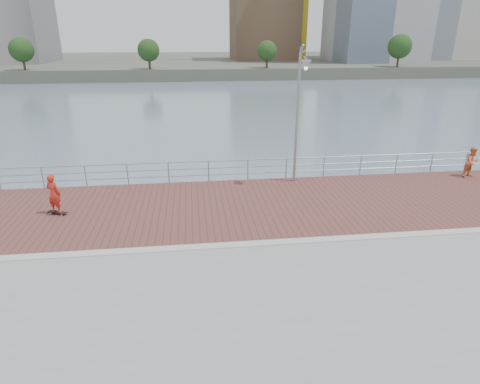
{
  "coord_description": "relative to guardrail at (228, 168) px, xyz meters",
  "views": [
    {
      "loc": [
        -1.8,
        -12.77,
        7.12
      ],
      "look_at": [
        0.0,
        2.0,
        1.3
      ],
      "focal_mm": 30.0,
      "sensor_mm": 36.0,
      "label": 1
    }
  ],
  "objects": [
    {
      "name": "shoreline_trees",
      "position": [
        -8.26,
        70.0,
        3.79
      ],
      "size": [
        110.09,
        5.21,
        6.95
      ],
      "color": "#473323",
      "rests_on": "far_shore"
    },
    {
      "name": "far_shore",
      "position": [
        -0.0,
        115.5,
        -1.44
      ],
      "size": [
        320.0,
        95.0,
        2.5
      ],
      "primitive_type": "cube",
      "color": "#4C5142",
      "rests_on": "ground"
    },
    {
      "name": "guardrail",
      "position": [
        0.0,
        0.0,
        0.0
      ],
      "size": [
        39.06,
        0.06,
        1.13
      ],
      "color": "#8C9EA8",
      "rests_on": "brick_lane"
    },
    {
      "name": "skateboard",
      "position": [
        -7.65,
        -3.37,
        -0.59
      ],
      "size": [
        0.88,
        0.54,
        0.1
      ],
      "rotation": [
        0.0,
        0.0,
        -0.4
      ],
      "color": "black",
      "rests_on": "brick_lane"
    },
    {
      "name": "seawall",
      "position": [
        -0.0,
        -12.0,
        -1.69
      ],
      "size": [
        40.0,
        24.0,
        2.0
      ],
      "primitive_type": "cube",
      "color": "gray",
      "rests_on": "ground"
    },
    {
      "name": "water",
      "position": [
        -0.0,
        -7.0,
        -2.69
      ],
      "size": [
        400.0,
        400.0,
        0.0
      ],
      "primitive_type": "plane",
      "color": "slate",
      "rests_on": "ground"
    },
    {
      "name": "skateboarder",
      "position": [
        -7.65,
        -3.37,
        0.26
      ],
      "size": [
        0.73,
        0.62,
        1.7
      ],
      "primitive_type": "imported",
      "rotation": [
        0.0,
        0.0,
        2.74
      ],
      "color": "red",
      "rests_on": "skateboard"
    },
    {
      "name": "bystander",
      "position": [
        12.94,
        -1.0,
        0.15
      ],
      "size": [
        0.92,
        0.79,
        1.63
      ],
      "primitive_type": "imported",
      "rotation": [
        0.0,
        0.0,
        0.23
      ],
      "color": "#E17B42",
      "rests_on": "brick_lane"
    },
    {
      "name": "street_lamp",
      "position": [
        3.39,
        -0.97,
        3.88
      ],
      "size": [
        0.47,
        1.36,
        6.44
      ],
      "color": "gray",
      "rests_on": "brick_lane"
    },
    {
      "name": "curb",
      "position": [
        -0.0,
        -7.0,
        -0.66
      ],
      "size": [
        40.0,
        0.4,
        0.06
      ],
      "primitive_type": "cube",
      "color": "#B7B5AD",
      "rests_on": "seawall"
    },
    {
      "name": "brick_lane",
      "position": [
        -0.0,
        -3.4,
        -0.68
      ],
      "size": [
        40.0,
        6.8,
        0.02
      ],
      "primitive_type": "cube",
      "color": "brown",
      "rests_on": "seawall"
    }
  ]
}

